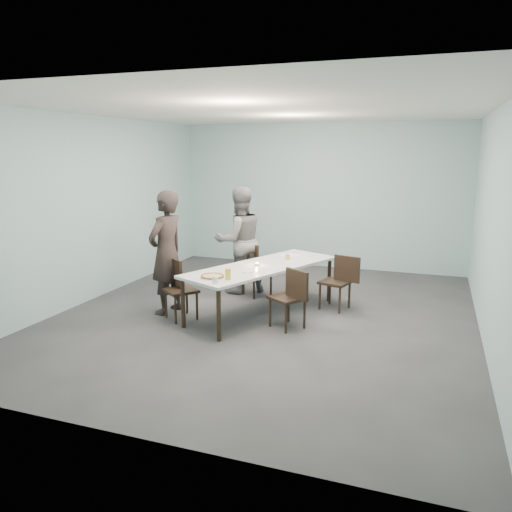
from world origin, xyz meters
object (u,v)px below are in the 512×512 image
(amber_tumbler, at_px, (288,257))
(chair_far_right, at_px, (340,279))
(diner_near, at_px, (166,253))
(water_tumbler, at_px, (215,280))
(chair_near_left, at_px, (178,285))
(chair_near_right, at_px, (291,294))
(side_plate, at_px, (248,272))
(pizza, at_px, (213,276))
(beer_glass, at_px, (228,274))
(chair_far_left, at_px, (255,266))
(tealight, at_px, (257,264))
(diner_far, at_px, (239,240))
(table, at_px, (262,269))

(amber_tumbler, bearing_deg, chair_far_right, 1.49)
(diner_near, relative_size, amber_tumbler, 23.32)
(diner_near, xyz_separation_m, water_tumbler, (1.14, -0.73, -0.14))
(chair_near_left, height_order, diner_near, diner_near)
(chair_near_right, relative_size, side_plate, 4.83)
(chair_near_right, xyz_separation_m, pizza, (-0.99, -0.41, 0.27))
(amber_tumbler, bearing_deg, beer_glass, -104.42)
(chair_far_left, xyz_separation_m, tealight, (0.38, -0.98, 0.27))
(beer_glass, distance_m, water_tumbler, 0.24)
(chair_far_right, distance_m, pizza, 2.11)
(water_tumbler, bearing_deg, amber_tumbler, 74.69)
(pizza, distance_m, amber_tumbler, 1.60)
(side_plate, height_order, beer_glass, beer_glass)
(diner_far, xyz_separation_m, tealight, (0.68, -1.03, -0.15))
(side_plate, bearing_deg, diner_near, 179.38)
(chair_near_right, bearing_deg, diner_far, -14.50)
(chair_near_left, relative_size, chair_far_right, 1.00)
(chair_near_left, height_order, pizza, chair_near_left)
(beer_glass, bearing_deg, diner_near, 157.07)
(water_tumbler, bearing_deg, beer_glass, 68.74)
(table, height_order, chair_near_right, chair_near_right)
(chair_near_right, height_order, diner_near, diner_near)
(chair_near_right, relative_size, chair_far_right, 1.00)
(side_plate, distance_m, amber_tumbler, 1.05)
(chair_far_right, height_order, diner_near, diner_near)
(chair_far_left, bearing_deg, pizza, -49.34)
(chair_far_right, relative_size, diner_near, 0.47)
(diner_far, bearing_deg, amber_tumbler, 113.53)
(water_tumbler, relative_size, tealight, 1.61)
(chair_near_left, xyz_separation_m, chair_near_right, (1.71, 0.07, 0.00))
(diner_far, xyz_separation_m, water_tumbler, (0.52, -2.16, -0.12))
(chair_far_right, relative_size, water_tumbler, 9.67)
(amber_tumbler, bearing_deg, water_tumbler, -105.31)
(table, bearing_deg, chair_far_left, 116.01)
(water_tumbler, distance_m, tealight, 1.15)
(chair_far_right, distance_m, water_tumbler, 2.20)
(chair_near_right, distance_m, chair_far_right, 1.19)
(chair_near_left, bearing_deg, side_plate, 44.53)
(table, distance_m, diner_far, 1.27)
(pizza, distance_m, water_tumbler, 0.29)
(chair_near_right, xyz_separation_m, amber_tumbler, (-0.37, 1.07, 0.29))
(pizza, bearing_deg, diner_far, 100.91)
(chair_far_left, relative_size, beer_glass, 5.80)
(chair_near_left, relative_size, chair_near_right, 1.00)
(beer_glass, height_order, tealight, beer_glass)
(chair_near_right, height_order, beer_glass, beer_glass)
(water_tumbler, bearing_deg, table, 78.60)
(chair_near_right, xyz_separation_m, side_plate, (-0.66, 0.06, 0.25))
(beer_glass, relative_size, tealight, 2.68)
(beer_glass, height_order, water_tumbler, beer_glass)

